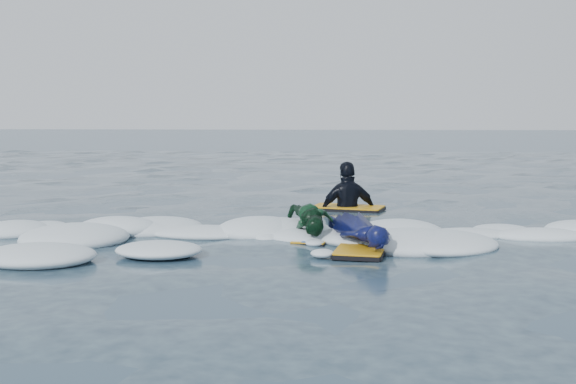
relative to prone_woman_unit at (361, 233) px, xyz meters
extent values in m
plane|color=#1D3246|center=(-0.74, -0.70, -0.19)|extent=(120.00, 120.00, 0.00)
cube|color=black|center=(0.00, -0.22, -0.15)|extent=(0.65, 1.01, 0.05)
cube|color=orange|center=(0.00, -0.22, -0.12)|extent=(0.63, 0.99, 0.02)
imported|color=#0B1053|center=(0.00, 0.03, 0.02)|extent=(0.90, 1.50, 0.34)
cube|color=black|center=(-0.56, 0.39, -0.16)|extent=(0.48, 0.77, 0.04)
cube|color=orange|center=(-0.56, 0.39, -0.13)|extent=(0.47, 0.75, 0.01)
cube|color=#1847B6|center=(-0.56, 0.39, -0.12)|extent=(0.21, 0.70, 0.00)
imported|color=#113F21|center=(-0.56, 0.59, 0.04)|extent=(0.68, 1.15, 0.41)
cube|color=black|center=(-0.12, 3.13, -0.15)|extent=(1.19, 0.84, 0.05)
cube|color=orange|center=(-0.12, 3.13, -0.11)|extent=(1.16, 0.81, 0.02)
imported|color=black|center=(-0.12, 3.13, -0.23)|extent=(1.02, 0.66, 1.62)
camera|label=1|loc=(-0.20, -7.88, 1.31)|focal=45.00mm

